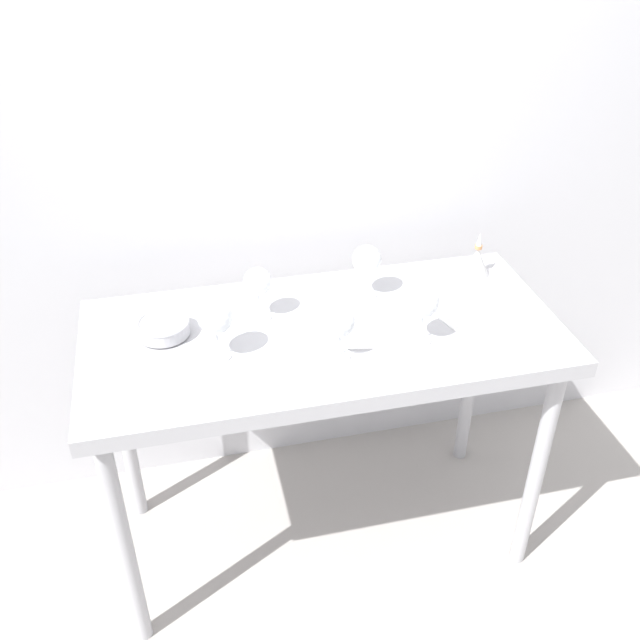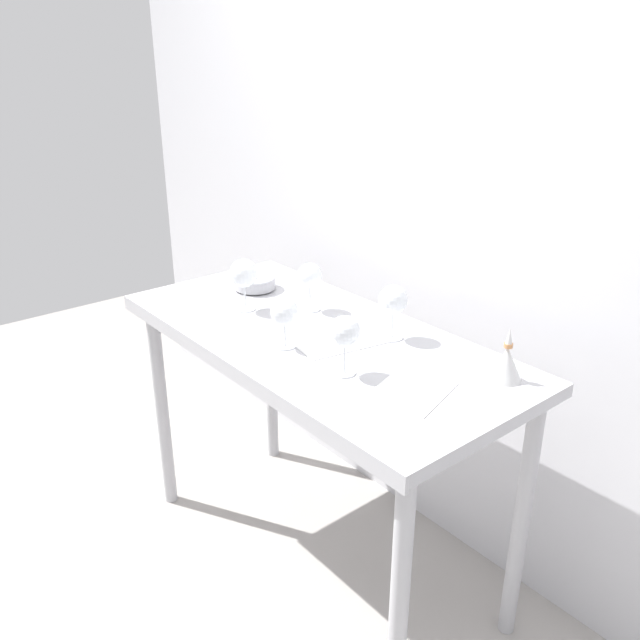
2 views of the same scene
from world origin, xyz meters
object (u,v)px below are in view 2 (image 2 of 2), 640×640
Objects in this scene: wine_glass_near_right at (345,333)px; decanter_funnel at (506,363)px; wine_glass_near_center at (285,313)px; tasting_sheet_lower at (412,390)px; tasting_bowl at (255,282)px; wine_glass_far_right at (393,301)px; tasting_sheet_upper at (337,339)px; wine_glass_far_left at (310,277)px; wine_glass_near_left at (244,274)px.

wine_glass_near_right is 1.13× the size of decanter_funnel.
wine_glass_near_center is at bearing -175.09° from wine_glass_near_right.
tasting_sheet_lower is 0.91m from tasting_bowl.
wine_glass_far_right reaches higher than tasting_bowl.
tasting_sheet_upper is 0.53m from tasting_bowl.
wine_glass_near_center is 1.03× the size of decanter_funnel.
wine_glass_far_left reaches higher than tasting_sheet_lower.
decanter_funnel reaches higher than tasting_bowl.
wine_glass_near_left is at bearing 164.63° from tasting_sheet_lower.
wine_glass_near_left reaches higher than wine_glass_far_right.
wine_glass_near_center is 0.57× the size of tasting_sheet_upper.
decanter_funnel is (1.02, 0.12, 0.02)m from tasting_bowl.
wine_glass_far_left is 0.31m from wine_glass_near_center.
tasting_sheet_upper is at bearing 154.03° from tasting_sheet_lower.
tasting_bowl is at bearing -172.71° from wine_glass_far_right.
wine_glass_far_right is 0.40m from decanter_funnel.
tasting_sheet_upper and tasting_sheet_lower have the same top height.
wine_glass_near_center is 0.46m from tasting_sheet_lower.
wine_glass_near_center reaches higher than tasting_sheet_lower.
tasting_sheet_lower is (0.76, 0.02, -0.12)m from wine_glass_near_left.
wine_glass_far_right is 0.35m from wine_glass_far_left.
decanter_funnel is (0.30, 0.31, -0.07)m from wine_glass_near_right.
wine_glass_far_left is at bearing -172.93° from decanter_funnel.
tasting_sheet_lower is at bearing -13.68° from wine_glass_far_left.
wine_glass_far_left is 0.74m from decanter_funnel.
wine_glass_near_right is 0.96× the size of wine_glass_near_left.
tasting_sheet_lower is (0.62, -0.15, -0.12)m from wine_glass_far_left.
wine_glass_near_right is at bearing -27.43° from wine_glass_far_left.
wine_glass_near_right is (0.43, -0.22, 0.01)m from wine_glass_far_left.
wine_glass_near_right is at bearing -14.93° from tasting_bowl.
wine_glass_near_right is 0.75× the size of tasting_sheet_lower.
wine_glass_near_center is 0.52m from tasting_bowl.
wine_glass_near_right is (0.09, -0.27, 0.00)m from wine_glass_far_right.
wine_glass_far_left is 1.09× the size of decanter_funnel.
tasting_sheet_upper is 0.38m from tasting_sheet_lower.
wine_glass_far_right is at bearing 24.21° from wine_glass_near_left.
wine_glass_near_right is 1.11× the size of tasting_bowl.
wine_glass_far_right is 0.63× the size of tasting_sheet_upper.
wine_glass_far_right reaches higher than wine_glass_near_center.
decanter_funnel is at bearing 16.66° from wine_glass_near_left.
wine_glass_near_left is 1.16× the size of tasting_bowl.
wine_glass_far_left is 0.22m from wine_glass_near_left.
wine_glass_near_right is 0.63× the size of tasting_sheet_upper.
tasting_sheet_upper is at bearing -159.61° from decanter_funnel.
wine_glass_far_left is 0.72× the size of tasting_sheet_lower.
tasting_sheet_lower is (0.43, 0.09, -0.11)m from wine_glass_near_center.
wine_glass_near_left is 0.92m from decanter_funnel.
wine_glass_near_center is at bearing 175.31° from tasting_sheet_lower.
wine_glass_far_right is 0.36m from tasting_sheet_lower.
wine_glass_near_right reaches higher than wine_glass_far_left.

